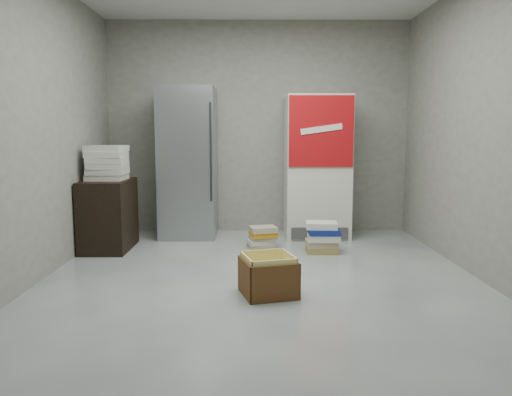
{
  "coord_description": "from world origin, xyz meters",
  "views": [
    {
      "loc": [
        -0.09,
        -4.25,
        1.33
      ],
      "look_at": [
        -0.04,
        0.7,
        0.68
      ],
      "focal_mm": 35.0,
      "sensor_mm": 36.0,
      "label": 1
    }
  ],
  "objects_px": {
    "cardboard_box": "(268,278)",
    "wood_shelf": "(109,215)",
    "steel_fridge": "(188,163)",
    "coke_cooler": "(317,166)",
    "phonebook_stack_main": "(322,237)"
  },
  "relations": [
    {
      "from": "cardboard_box",
      "to": "wood_shelf",
      "type": "bearing_deg",
      "value": 122.16
    },
    {
      "from": "steel_fridge",
      "to": "cardboard_box",
      "type": "xyz_separation_m",
      "value": [
        0.95,
        -2.39,
        -0.81
      ]
    },
    {
      "from": "coke_cooler",
      "to": "phonebook_stack_main",
      "type": "height_order",
      "value": "coke_cooler"
    },
    {
      "from": "steel_fridge",
      "to": "wood_shelf",
      "type": "distance_m",
      "value": 1.23
    },
    {
      "from": "wood_shelf",
      "to": "cardboard_box",
      "type": "xyz_separation_m",
      "value": [
        1.78,
        -1.66,
        -0.26
      ]
    },
    {
      "from": "cardboard_box",
      "to": "phonebook_stack_main",
      "type": "bearing_deg",
      "value": 51.07
    },
    {
      "from": "steel_fridge",
      "to": "coke_cooler",
      "type": "bearing_deg",
      "value": -0.18
    },
    {
      "from": "wood_shelf",
      "to": "cardboard_box",
      "type": "relative_size",
      "value": 1.56
    },
    {
      "from": "cardboard_box",
      "to": "steel_fridge",
      "type": "bearing_deg",
      "value": 96.83
    },
    {
      "from": "coke_cooler",
      "to": "phonebook_stack_main",
      "type": "distance_m",
      "value": 1.18
    },
    {
      "from": "steel_fridge",
      "to": "phonebook_stack_main",
      "type": "distance_m",
      "value": 2.01
    },
    {
      "from": "steel_fridge",
      "to": "phonebook_stack_main",
      "type": "xyz_separation_m",
      "value": [
        1.6,
        -0.93,
        -0.78
      ]
    },
    {
      "from": "phonebook_stack_main",
      "to": "cardboard_box",
      "type": "bearing_deg",
      "value": -109.41
    },
    {
      "from": "steel_fridge",
      "to": "wood_shelf",
      "type": "bearing_deg",
      "value": -138.69
    },
    {
      "from": "phonebook_stack_main",
      "to": "cardboard_box",
      "type": "relative_size",
      "value": 0.74
    }
  ]
}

